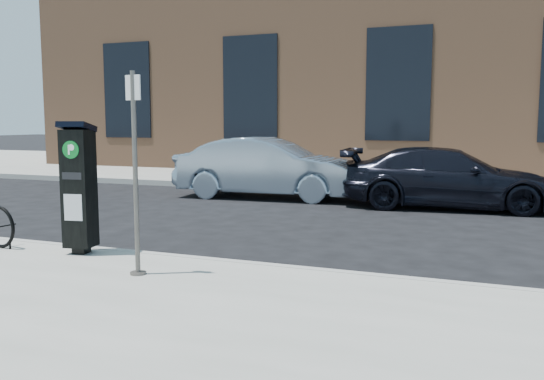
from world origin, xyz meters
The scene contains 10 objects.
ground centered at (0.00, 0.00, 0.00)m, with size 120.00×120.00×0.00m, color black.
sidewalk_far centered at (0.00, 14.00, 0.07)m, with size 60.00×12.00×0.15m, color gray.
curb_near centered at (0.00, -0.02, 0.07)m, with size 60.00×0.12×0.16m, color #9E9B93.
curb_far centered at (0.00, 8.02, 0.07)m, with size 60.00×0.12×0.16m, color #9E9B93.
building centered at (0.00, 17.00, 4.15)m, with size 28.00×10.05×8.25m.
parking_kiosk centered at (-2.01, -0.35, 1.02)m, with size 0.44×0.40×1.70m.
sign_pole centered at (-0.72, -0.96, 1.26)m, with size 0.20×0.18×2.24m.
bike_rack centered at (-3.25, -0.49, 0.43)m, with size 0.58×0.11×0.58m.
car_silver centered at (-2.19, 6.64, 0.73)m, with size 1.55×4.45×1.47m, color #8092A3.
car_dark centered at (2.00, 6.51, 0.65)m, with size 1.81×4.46×1.29m, color black.
Camera 1 is at (2.96, -6.25, 1.84)m, focal length 38.00 mm.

